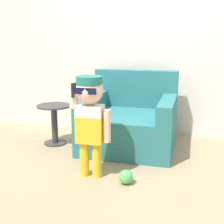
% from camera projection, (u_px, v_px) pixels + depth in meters
% --- Properties ---
extents(ground_plane, '(10.00, 10.00, 0.00)m').
position_uv_depth(ground_plane, '(129.00, 150.00, 3.70)').
color(ground_plane, '#998466').
extents(wall_back, '(10.00, 0.05, 2.60)m').
position_uv_depth(wall_back, '(143.00, 38.00, 4.18)').
color(wall_back, silver).
rests_on(wall_back, ground_plane).
extents(armchair, '(1.07, 1.01, 0.90)m').
position_uv_depth(armchair, '(130.00, 122.00, 3.78)').
color(armchair, '#286B70').
rests_on(armchair, ground_plane).
extents(person_child, '(0.40, 0.30, 0.97)m').
position_uv_depth(person_child, '(90.00, 111.00, 2.87)').
color(person_child, gold).
rests_on(person_child, ground_plane).
extents(side_table, '(0.42, 0.42, 0.50)m').
position_uv_depth(side_table, '(54.00, 121.00, 3.88)').
color(side_table, '#333333').
rests_on(side_table, ground_plane).
extents(toy_ball, '(0.13, 0.13, 0.13)m').
position_uv_depth(toy_ball, '(126.00, 177.00, 2.85)').
color(toy_ball, '#4CB256').
rests_on(toy_ball, ground_plane).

